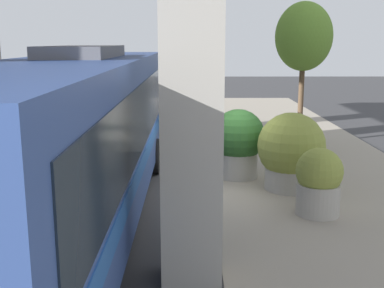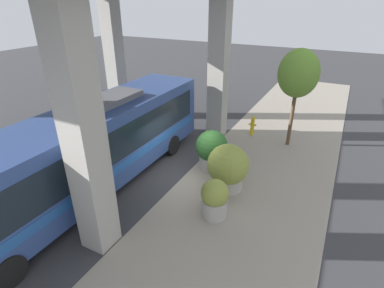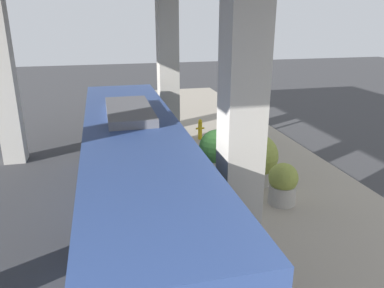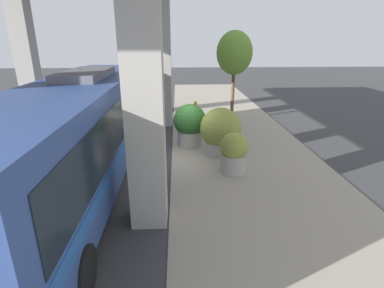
# 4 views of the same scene
# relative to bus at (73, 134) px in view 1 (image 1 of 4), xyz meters

# --- Properties ---
(ground_plane) EXTENTS (80.00, 80.00, 0.00)m
(ground_plane) POSITION_rel_bus_xyz_m (-2.78, -2.63, -1.96)
(ground_plane) COLOR #38383A
(ground_plane) RESTS_ON ground
(sidewalk_strip) EXTENTS (6.00, 40.00, 0.02)m
(sidewalk_strip) POSITION_rel_bus_xyz_m (-5.78, -2.63, -1.95)
(sidewalk_strip) COLOR gray
(sidewalk_strip) RESTS_ON ground
(bus) EXTENTS (2.75, 12.90, 3.60)m
(bus) POSITION_rel_bus_xyz_m (0.00, 0.00, 0.00)
(bus) COLOR #334C8C
(bus) RESTS_ON ground
(fire_hydrant) EXTENTS (0.45, 0.21, 1.11)m
(fire_hydrant) POSITION_rel_bus_xyz_m (-4.10, -8.34, -1.39)
(fire_hydrant) COLOR gold
(fire_hydrant) RESTS_ON ground
(planter_front) EXTENTS (1.45, 1.45, 1.90)m
(planter_front) POSITION_rel_bus_xyz_m (-3.57, -3.75, -0.96)
(planter_front) COLOR #ADA89E
(planter_front) RESTS_ON ground
(planter_middle) EXTENTS (1.01, 1.01, 1.49)m
(planter_middle) POSITION_rel_bus_xyz_m (-5.02, -0.79, -1.21)
(planter_middle) COLOR #ADA89E
(planter_middle) RESTS_ON ground
(planter_back) EXTENTS (1.69, 1.69, 1.97)m
(planter_back) POSITION_rel_bus_xyz_m (-4.79, -2.63, -0.97)
(planter_back) COLOR #ADA89E
(planter_back) RESTS_ON ground
(street_tree_near) EXTENTS (1.98, 1.98, 5.05)m
(street_tree_near) POSITION_rel_bus_xyz_m (-6.21, -7.96, 1.88)
(street_tree_near) COLOR brown
(street_tree_near) RESTS_ON ground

